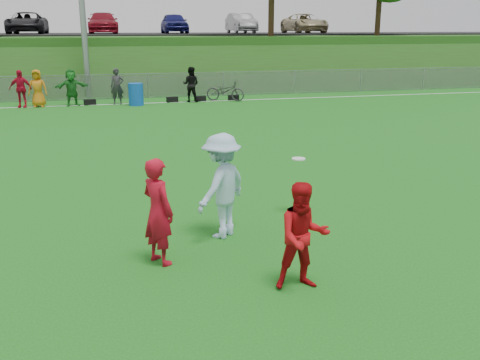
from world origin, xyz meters
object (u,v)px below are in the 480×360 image
object	(u,v)px
frisbee	(299,159)
player_red_center	(303,236)
bicycle	(225,91)
recycling_bin	(136,94)
player_red_left	(158,211)
player_blue	(222,186)

from	to	relation	value
frisbee	player_red_center	bearing A→B (deg)	-108.78
bicycle	recycling_bin	bearing A→B (deg)	124.01
bicycle	player_red_left	bearing A→B (deg)	-167.75
player_red_center	recycling_bin	bearing A→B (deg)	98.52
player_blue	bicycle	world-z (taller)	player_blue
player_red_left	player_red_center	xyz separation A→B (m)	(1.86, -1.33, -0.07)
player_red_left	bicycle	bearing A→B (deg)	-48.25
player_blue	frisbee	bearing A→B (deg)	162.49
frisbee	player_blue	bearing A→B (deg)	-154.69
player_red_left	frisbee	size ratio (longest dim) A/B	6.33
player_red_left	frisbee	distance (m)	3.31
player_red_left	frisbee	world-z (taller)	player_red_left
player_red_center	frisbee	world-z (taller)	player_red_center
recycling_bin	frisbee	bearing A→B (deg)	-82.48
frisbee	player_red_left	bearing A→B (deg)	-150.17
player_red_center	player_blue	bearing A→B (deg)	112.50
player_red_left	player_blue	world-z (taller)	player_blue
player_blue	recycling_bin	xyz separation A→B (m)	(-0.45, 16.98, -0.40)
player_red_left	player_red_center	distance (m)	2.28
player_red_center	recycling_bin	size ratio (longest dim) A/B	1.49
frisbee	bicycle	size ratio (longest dim) A/B	0.14
player_red_center	bicycle	distance (m)	19.89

